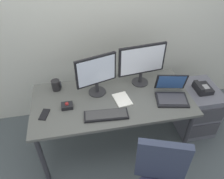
{
  "coord_description": "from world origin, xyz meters",
  "views": [
    {
      "loc": [
        -0.32,
        -1.65,
        2.22
      ],
      "look_at": [
        0.0,
        0.0,
        0.85
      ],
      "focal_mm": 35.5,
      "sensor_mm": 36.0,
      "label": 1
    }
  ],
  "objects_px": {
    "coffee_mug": "(56,85)",
    "file_cabinet": "(195,108)",
    "trackball_mouse": "(67,106)",
    "monitor_side": "(96,73)",
    "paper_notepad": "(122,99)",
    "laptop": "(171,93)",
    "monitor_main": "(142,62)",
    "cell_phone": "(44,114)",
    "desk_phone": "(202,88)",
    "keyboard": "(106,115)"
  },
  "relations": [
    {
      "from": "desk_phone",
      "to": "keyboard",
      "type": "height_order",
      "value": "keyboard"
    },
    {
      "from": "monitor_side",
      "to": "trackball_mouse",
      "type": "xyz_separation_m",
      "value": [
        -0.32,
        -0.17,
        -0.22
      ]
    },
    {
      "from": "desk_phone",
      "to": "keyboard",
      "type": "distance_m",
      "value": 1.21
    },
    {
      "from": "keyboard",
      "to": "laptop",
      "type": "relative_size",
      "value": 1.16
    },
    {
      "from": "monitor_side",
      "to": "paper_notepad",
      "type": "relative_size",
      "value": 2.08
    },
    {
      "from": "trackball_mouse",
      "to": "laptop",
      "type": "bearing_deg",
      "value": -2.61
    },
    {
      "from": "monitor_side",
      "to": "paper_notepad",
      "type": "height_order",
      "value": "monitor_side"
    },
    {
      "from": "coffee_mug",
      "to": "trackball_mouse",
      "type": "bearing_deg",
      "value": -71.96
    },
    {
      "from": "monitor_main",
      "to": "paper_notepad",
      "type": "relative_size",
      "value": 2.44
    },
    {
      "from": "monitor_main",
      "to": "monitor_side",
      "type": "bearing_deg",
      "value": -171.08
    },
    {
      "from": "monitor_main",
      "to": "keyboard",
      "type": "xyz_separation_m",
      "value": [
        -0.45,
        -0.43,
        -0.25
      ]
    },
    {
      "from": "laptop",
      "to": "monitor_main",
      "type": "bearing_deg",
      "value": 129.22
    },
    {
      "from": "desk_phone",
      "to": "monitor_side",
      "type": "xyz_separation_m",
      "value": [
        -1.2,
        0.05,
        0.33
      ]
    },
    {
      "from": "file_cabinet",
      "to": "trackball_mouse",
      "type": "relative_size",
      "value": 5.48
    },
    {
      "from": "desk_phone",
      "to": "laptop",
      "type": "distance_m",
      "value": 0.52
    },
    {
      "from": "desk_phone",
      "to": "monitor_main",
      "type": "xyz_separation_m",
      "value": [
        -0.71,
        0.13,
        0.36
      ]
    },
    {
      "from": "desk_phone",
      "to": "coffee_mug",
      "type": "distance_m",
      "value": 1.63
    },
    {
      "from": "coffee_mug",
      "to": "cell_phone",
      "type": "xyz_separation_m",
      "value": [
        -0.12,
        -0.36,
        -0.05
      ]
    },
    {
      "from": "monitor_side",
      "to": "coffee_mug",
      "type": "height_order",
      "value": "monitor_side"
    },
    {
      "from": "coffee_mug",
      "to": "file_cabinet",
      "type": "bearing_deg",
      "value": -5.81
    },
    {
      "from": "monitor_main",
      "to": "cell_phone",
      "type": "xyz_separation_m",
      "value": [
        -1.02,
        -0.31,
        -0.26
      ]
    },
    {
      "from": "file_cabinet",
      "to": "cell_phone",
      "type": "bearing_deg",
      "value": -173.51
    },
    {
      "from": "file_cabinet",
      "to": "laptop",
      "type": "distance_m",
      "value": 0.7
    },
    {
      "from": "monitor_side",
      "to": "paper_notepad",
      "type": "distance_m",
      "value": 0.37
    },
    {
      "from": "monitor_main",
      "to": "laptop",
      "type": "xyz_separation_m",
      "value": [
        0.24,
        -0.29,
        -0.21
      ]
    },
    {
      "from": "trackball_mouse",
      "to": "monitor_main",
      "type": "bearing_deg",
      "value": 17.02
    },
    {
      "from": "coffee_mug",
      "to": "cell_phone",
      "type": "relative_size",
      "value": 0.8
    },
    {
      "from": "laptop",
      "to": "paper_notepad",
      "type": "bearing_deg",
      "value": 173.94
    },
    {
      "from": "cell_phone",
      "to": "paper_notepad",
      "type": "bearing_deg",
      "value": 21.72
    },
    {
      "from": "desk_phone",
      "to": "keyboard",
      "type": "relative_size",
      "value": 0.48
    },
    {
      "from": "monitor_side",
      "to": "keyboard",
      "type": "bearing_deg",
      "value": -84.68
    },
    {
      "from": "cell_phone",
      "to": "desk_phone",
      "type": "bearing_deg",
      "value": 22.74
    },
    {
      "from": "monitor_main",
      "to": "cell_phone",
      "type": "relative_size",
      "value": 3.57
    },
    {
      "from": "file_cabinet",
      "to": "desk_phone",
      "type": "bearing_deg",
      "value": -116.78
    },
    {
      "from": "desk_phone",
      "to": "coffee_mug",
      "type": "height_order",
      "value": "coffee_mug"
    },
    {
      "from": "trackball_mouse",
      "to": "coffee_mug",
      "type": "relative_size",
      "value": 0.96
    },
    {
      "from": "keyboard",
      "to": "cell_phone",
      "type": "distance_m",
      "value": 0.58
    },
    {
      "from": "desk_phone",
      "to": "trackball_mouse",
      "type": "bearing_deg",
      "value": -175.46
    },
    {
      "from": "desk_phone",
      "to": "monitor_main",
      "type": "bearing_deg",
      "value": 169.9
    },
    {
      "from": "desk_phone",
      "to": "trackball_mouse",
      "type": "height_order",
      "value": "trackball_mouse"
    },
    {
      "from": "coffee_mug",
      "to": "cell_phone",
      "type": "bearing_deg",
      "value": -107.79
    },
    {
      "from": "monitor_side",
      "to": "keyboard",
      "type": "xyz_separation_m",
      "value": [
        0.03,
        -0.36,
        -0.23
      ]
    },
    {
      "from": "file_cabinet",
      "to": "keyboard",
      "type": "distance_m",
      "value": 1.29
    },
    {
      "from": "monitor_main",
      "to": "keyboard",
      "type": "distance_m",
      "value": 0.68
    },
    {
      "from": "paper_notepad",
      "to": "cell_phone",
      "type": "height_order",
      "value": "paper_notepad"
    },
    {
      "from": "laptop",
      "to": "cell_phone",
      "type": "distance_m",
      "value": 1.26
    },
    {
      "from": "desk_phone",
      "to": "laptop",
      "type": "bearing_deg",
      "value": -160.3
    },
    {
      "from": "keyboard",
      "to": "monitor_main",
      "type": "bearing_deg",
      "value": 43.59
    },
    {
      "from": "coffee_mug",
      "to": "paper_notepad",
      "type": "bearing_deg",
      "value": -24.66
    },
    {
      "from": "file_cabinet",
      "to": "keyboard",
      "type": "height_order",
      "value": "keyboard"
    }
  ]
}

